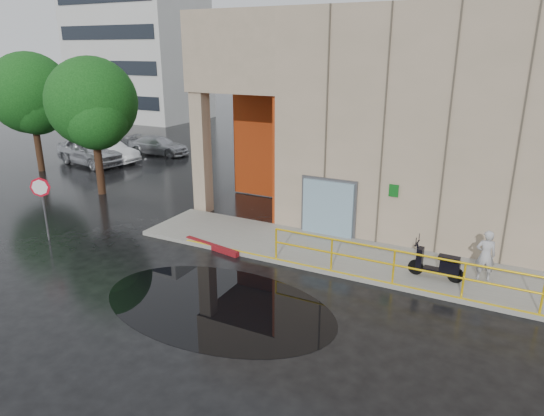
{
  "coord_description": "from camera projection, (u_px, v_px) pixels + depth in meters",
  "views": [
    {
      "loc": [
        6.01,
        -9.76,
        6.62
      ],
      "look_at": [
        -0.57,
        3.0,
        1.89
      ],
      "focal_mm": 32.0,
      "sensor_mm": 36.0,
      "label": 1
    }
  ],
  "objects": [
    {
      "name": "ground",
      "position": [
        239.0,
        309.0,
        12.93
      ],
      "size": [
        120.0,
        120.0,
        0.0
      ],
      "primitive_type": "plane",
      "color": "black",
      "rests_on": "ground"
    },
    {
      "name": "person",
      "position": [
        486.0,
        255.0,
        14.03
      ],
      "size": [
        0.64,
        0.5,
        1.54
      ],
      "primitive_type": "imported",
      "rotation": [
        0.0,
        0.0,
        3.39
      ],
      "color": "#ACACB0",
      "rests_on": "sidewalk"
    },
    {
      "name": "scooter",
      "position": [
        438.0,
        256.0,
        14.13
      ],
      "size": [
        1.61,
        0.56,
        1.23
      ],
      "rotation": [
        0.0,
        0.0,
        -0.03
      ],
      "color": "black",
      "rests_on": "sidewalk"
    },
    {
      "name": "stop_sign",
      "position": [
        42.0,
        194.0,
        17.05
      ],
      "size": [
        0.63,
        0.39,
        2.36
      ],
      "rotation": [
        0.0,
        0.0,
        0.14
      ],
      "color": "#5D5C61",
      "rests_on": "ground"
    },
    {
      "name": "sidewalk",
      "position": [
        425.0,
        271.0,
        14.96
      ],
      "size": [
        20.0,
        3.0,
        0.15
      ],
      "primitive_type": "cube",
      "color": "gray",
      "rests_on": "ground"
    },
    {
      "name": "car_a",
      "position": [
        90.0,
        151.0,
        28.85
      ],
      "size": [
        5.04,
        2.73,
        1.63
      ],
      "primitive_type": "imported",
      "rotation": [
        0.0,
        0.0,
        1.39
      ],
      "color": "#B6B8BE",
      "rests_on": "ground"
    },
    {
      "name": "car_b",
      "position": [
        110.0,
        152.0,
        29.54
      ],
      "size": [
        3.96,
        1.52,
        1.29
      ],
      "primitive_type": "imported",
      "rotation": [
        0.0,
        0.0,
        1.53
      ],
      "color": "white",
      "rests_on": "ground"
    },
    {
      "name": "building",
      "position": [
        497.0,
        115.0,
        18.67
      ],
      "size": [
        20.0,
        10.17,
        8.0
      ],
      "color": "gray",
      "rests_on": "ground"
    },
    {
      "name": "red_curb",
      "position": [
        212.0,
        246.0,
        16.82
      ],
      "size": [
        2.39,
        0.61,
        0.18
      ],
      "primitive_type": "cube",
      "rotation": [
        0.0,
        0.0,
        -0.18
      ],
      "color": "maroon",
      "rests_on": "ground"
    },
    {
      "name": "tree_near",
      "position": [
        93.0,
        106.0,
        21.82
      ],
      "size": [
        4.08,
        4.08,
        6.35
      ],
      "rotation": [
        0.0,
        0.0,
        -0.04
      ],
      "color": "#321D10",
      "rests_on": "ground"
    },
    {
      "name": "distant_building",
      "position": [
        137.0,
        39.0,
        46.39
      ],
      "size": [
        12.0,
        8.08,
        15.0
      ],
      "color": "beige",
      "rests_on": "ground"
    },
    {
      "name": "guardrail",
      "position": [
        428.0,
        272.0,
        13.52
      ],
      "size": [
        9.56,
        0.06,
        1.03
      ],
      "color": "#DEB00B",
      "rests_on": "sidewalk"
    },
    {
      "name": "tree_far",
      "position": [
        32.0,
        97.0,
        26.23
      ],
      "size": [
        4.37,
        4.37,
        6.52
      ],
      "rotation": [
        0.0,
        0.0,
        0.42
      ],
      "color": "#321D10",
      "rests_on": "ground"
    },
    {
      "name": "car_c",
      "position": [
        159.0,
        145.0,
        31.72
      ],
      "size": [
        4.25,
        2.12,
        1.18
      ],
      "primitive_type": "imported",
      "rotation": [
        0.0,
        0.0,
        1.69
      ],
      "color": "#AFB0B6",
      "rests_on": "ground"
    },
    {
      "name": "puddle",
      "position": [
        217.0,
        305.0,
        13.15
      ],
      "size": [
        6.89,
        4.32,
        0.01
      ],
      "primitive_type": "cube",
      "rotation": [
        0.0,
        0.0,
        -0.02
      ],
      "color": "black",
      "rests_on": "ground"
    }
  ]
}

